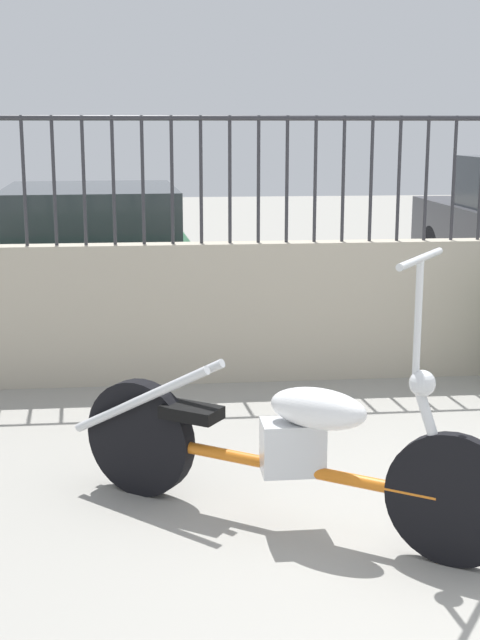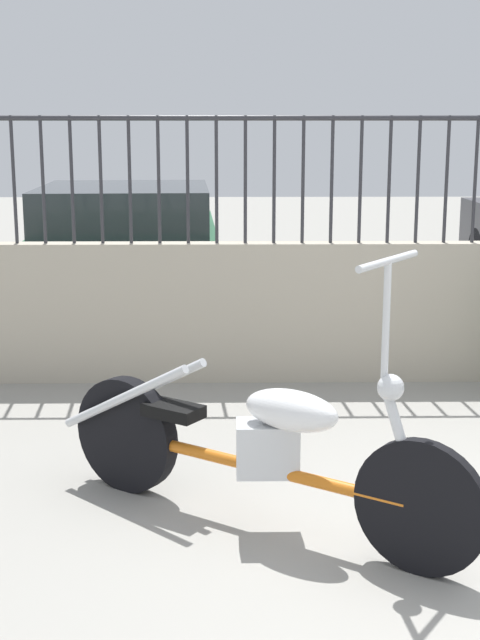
# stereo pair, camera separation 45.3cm
# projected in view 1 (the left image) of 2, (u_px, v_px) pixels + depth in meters

# --- Properties ---
(low_wall) EXTENTS (10.37, 0.18, 1.00)m
(low_wall) POSITION_uv_depth(u_px,v_px,m) (407.00, 308.00, 6.48)
(low_wall) COLOR #B2A893
(low_wall) RESTS_ON ground_plane
(fence_railing) EXTENTS (10.37, 0.04, 0.87)m
(fence_railing) POSITION_uv_depth(u_px,v_px,m) (413.00, 158.00, 6.25)
(fence_railing) COLOR #2D2D33
(fence_railing) RESTS_ON low_wall
(motorcycle_orange) EXTENTS (1.87, 1.34, 1.30)m
(motorcycle_orange) POSITION_uv_depth(u_px,v_px,m) (266.00, 442.00, 4.06)
(motorcycle_orange) COLOR black
(motorcycle_orange) RESTS_ON ground_plane
(car_green) EXTENTS (1.90, 4.05, 1.25)m
(car_green) POSITION_uv_depth(u_px,v_px,m) (93.00, 250.00, 8.52)
(car_green) COLOR black
(car_green) RESTS_ON ground_plane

